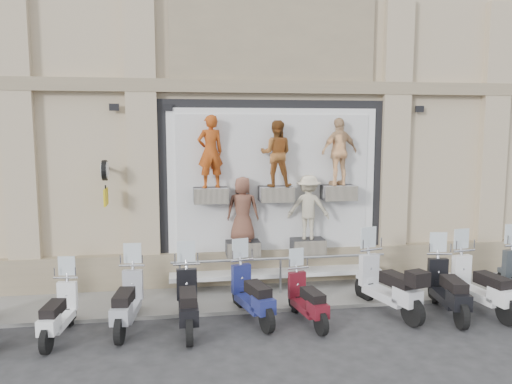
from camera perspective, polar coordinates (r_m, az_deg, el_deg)
ground at (r=10.03m, az=5.20°, el=-15.48°), size 90.00×90.00×0.00m
sidewalk at (r=11.93m, az=2.70°, el=-11.46°), size 16.00×2.20×0.08m
building at (r=16.26m, az=-0.76°, el=14.84°), size 14.00×8.60×12.00m
shop_vitrine at (r=12.05m, az=2.46°, el=0.13°), size 5.60×0.83×4.30m
guard_rail at (r=11.71m, az=2.81°, el=-9.65°), size 5.06×0.10×0.93m
clock_sign_bracket at (r=11.59m, az=-16.85°, el=1.66°), size 0.10×0.80×1.02m
scooter_b at (r=10.09m, az=-21.71°, el=-11.56°), size 0.70×1.79×1.41m
scooter_c at (r=10.12m, az=-14.54°, el=-10.79°), size 0.77×1.97×1.56m
scooter_d at (r=9.83m, az=-7.83°, el=-10.99°), size 0.60×1.99×1.61m
scooter_e at (r=10.22m, az=-0.45°, el=-10.34°), size 1.04×2.00×1.56m
scooter_f at (r=10.15m, az=5.89°, el=-10.99°), size 0.79×1.79×1.40m
scooter_g at (r=10.92m, az=14.86°, el=-8.99°), size 1.17×2.21×1.72m
scooter_h at (r=11.20m, az=21.14°, el=-9.09°), size 0.88×2.07×1.63m
scooter_i at (r=11.64m, az=24.42°, el=-8.52°), size 0.91×2.12×1.67m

